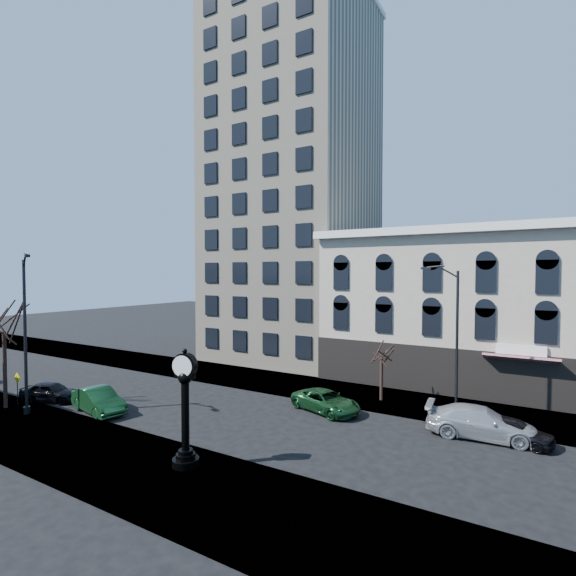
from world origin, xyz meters
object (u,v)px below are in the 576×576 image
Objects in this scene: street_clock at (185,413)px; street_lamp_near at (26,291)px; car_near_a at (51,392)px; warning_sign at (17,383)px; car_near_b at (98,400)px.

street_lamp_near is at bearing 165.95° from street_clock.
warning_sign is at bearing 130.97° from car_near_a.
car_near_b is at bearing -110.84° from car_near_a.
warning_sign reaches higher than car_near_b.
car_near_a is 0.86× the size of car_near_b.
car_near_b is (4.91, 0.25, 0.09)m from car_near_a.
warning_sign reaches higher than car_near_a.
car_near_a is (-15.34, 2.63, -1.89)m from street_clock.
street_lamp_near is at bearing 149.51° from car_near_b.
car_near_a is (-2.23, 2.71, -7.22)m from street_lamp_near.
street_lamp_near is (-13.11, -0.08, 5.33)m from street_clock.
street_clock is at bearing -3.39° from warning_sign.
street_lamp_near is 2.17× the size of car_near_b.
street_lamp_near is at bearing -164.36° from car_near_a.
car_near_a is (0.84, 1.78, -0.94)m from warning_sign.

